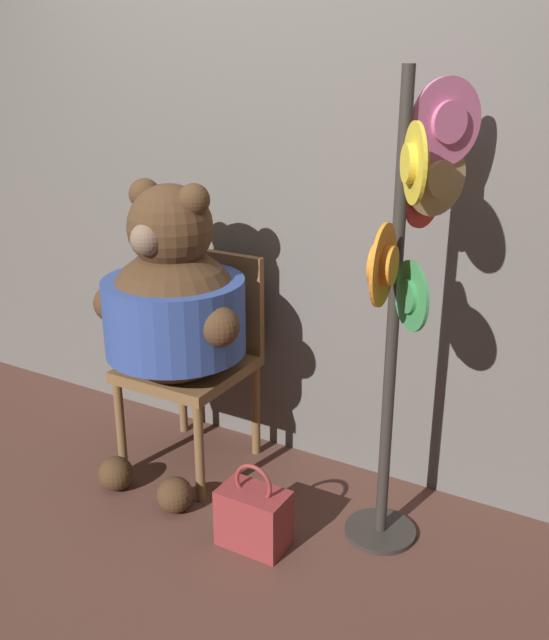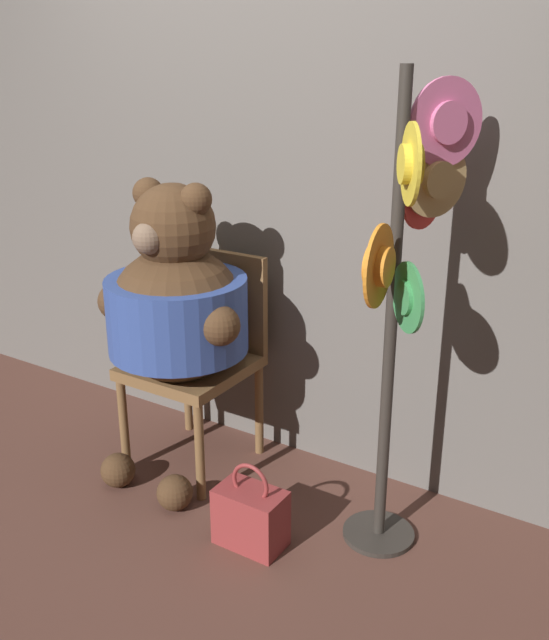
{
  "view_description": "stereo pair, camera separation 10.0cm",
  "coord_description": "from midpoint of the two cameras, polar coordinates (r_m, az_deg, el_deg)",
  "views": [
    {
      "loc": [
        1.53,
        -2.08,
        1.77
      ],
      "look_at": [
        0.24,
        0.15,
        0.81
      ],
      "focal_mm": 40.0,
      "sensor_mm": 36.0,
      "label": 1
    },
    {
      "loc": [
        1.61,
        -2.03,
        1.77
      ],
      "look_at": [
        0.24,
        0.15,
        0.81
      ],
      "focal_mm": 40.0,
      "sensor_mm": 36.0,
      "label": 2
    }
  ],
  "objects": [
    {
      "name": "wall_back",
      "position": [
        3.14,
        -0.53,
        10.52
      ],
      "size": [
        8.0,
        0.1,
        2.47
      ],
      "color": "#66605B",
      "rests_on": "ground_plane"
    },
    {
      "name": "teddy_bear",
      "position": [
        3.0,
        -9.05,
        0.99
      ],
      "size": [
        0.71,
        0.63,
        1.31
      ],
      "color": "#4C331E",
      "rests_on": "ground_plane"
    },
    {
      "name": "hat_display_rack",
      "position": [
        2.46,
        9.51,
        4.04
      ],
      "size": [
        0.32,
        0.58,
        1.75
      ],
      "color": "#332D28",
      "rests_on": "ground_plane"
    },
    {
      "name": "chair",
      "position": [
        3.21,
        -7.03,
        -2.46
      ],
      "size": [
        0.49,
        0.51,
        0.96
      ],
      "color": "brown",
      "rests_on": "ground_plane"
    },
    {
      "name": "handbag_on_ground",
      "position": [
        2.82,
        -2.74,
        -15.45
      ],
      "size": [
        0.26,
        0.16,
        0.35
      ],
      "color": "maroon",
      "rests_on": "ground_plane"
    },
    {
      "name": "ground_plane",
      "position": [
        3.13,
        -6.3,
        -14.16
      ],
      "size": [
        14.0,
        14.0,
        0.0
      ],
      "primitive_type": "plane",
      "color": "brown"
    }
  ]
}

